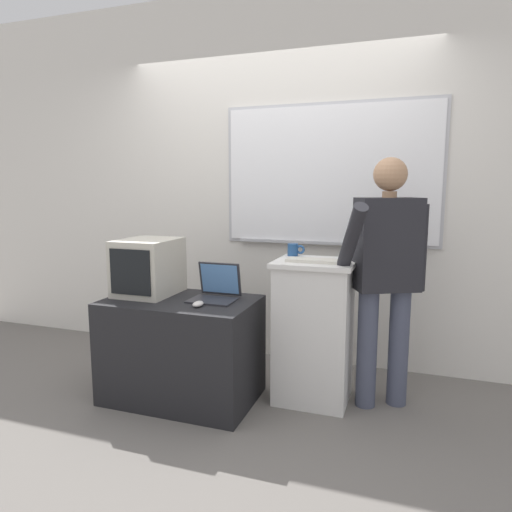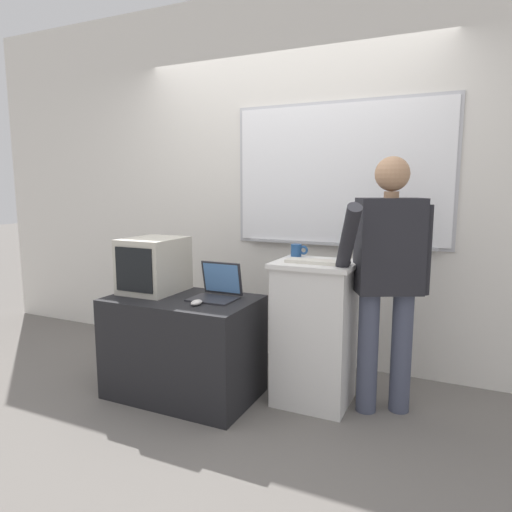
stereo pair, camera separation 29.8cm
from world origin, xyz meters
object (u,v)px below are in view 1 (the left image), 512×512
object	(u,v)px
computer_mouse_by_laptop	(198,304)
computer_mouse_by_keyboard	(346,261)
coffee_mug	(294,250)
lectern_podium	(314,331)
side_desk	(182,349)
person_presenter	(386,268)
crt_monitor	(148,267)
laptop	(217,288)
wireless_keyboard	(317,261)

from	to	relation	value
computer_mouse_by_laptop	computer_mouse_by_keyboard	xyz separation A→B (m)	(0.87, 0.36, 0.27)
computer_mouse_by_laptop	coffee_mug	size ratio (longest dim) A/B	0.81
lectern_podium	side_desk	xyz separation A→B (m)	(-0.85, -0.28, -0.14)
computer_mouse_by_laptop	coffee_mug	world-z (taller)	coffee_mug
computer_mouse_by_laptop	computer_mouse_by_keyboard	world-z (taller)	computer_mouse_by_keyboard
person_presenter	coffee_mug	xyz separation A→B (m)	(-0.64, 0.10, 0.07)
crt_monitor	laptop	bearing A→B (deg)	2.99
lectern_podium	coffee_mug	xyz separation A→B (m)	(-0.19, 0.16, 0.52)
laptop	crt_monitor	size ratio (longest dim) A/B	0.68
lectern_podium	laptop	bearing A→B (deg)	-164.01
lectern_podium	computer_mouse_by_laptop	distance (m)	0.81
wireless_keyboard	computer_mouse_by_keyboard	size ratio (longest dim) A/B	3.95
side_desk	crt_monitor	bearing A→B (deg)	166.04
computer_mouse_by_laptop	computer_mouse_by_keyboard	size ratio (longest dim) A/B	1.00
computer_mouse_by_keyboard	coffee_mug	xyz separation A→B (m)	(-0.40, 0.21, 0.03)
crt_monitor	lectern_podium	bearing A→B (deg)	10.31
lectern_podium	computer_mouse_by_laptop	world-z (taller)	lectern_podium
side_desk	coffee_mug	size ratio (longest dim) A/B	8.10
side_desk	laptop	bearing A→B (deg)	23.78
wireless_keyboard	computer_mouse_by_keyboard	distance (m)	0.19
laptop	wireless_keyboard	world-z (taller)	wireless_keyboard
person_presenter	computer_mouse_by_laptop	size ratio (longest dim) A/B	16.24
computer_mouse_by_keyboard	laptop	bearing A→B (deg)	-171.36
computer_mouse_by_keyboard	coffee_mug	world-z (taller)	coffee_mug
laptop	crt_monitor	distance (m)	0.52
side_desk	crt_monitor	distance (m)	0.62
computer_mouse_by_laptop	coffee_mug	bearing A→B (deg)	50.53
person_presenter	wireless_keyboard	xyz separation A→B (m)	(-0.42, -0.11, 0.04)
side_desk	computer_mouse_by_keyboard	world-z (taller)	computer_mouse_by_keyboard
computer_mouse_by_keyboard	coffee_mug	bearing A→B (deg)	151.75
computer_mouse_by_laptop	computer_mouse_by_keyboard	distance (m)	0.98
side_desk	computer_mouse_by_laptop	world-z (taller)	computer_mouse_by_laptop
lectern_podium	wireless_keyboard	xyz separation A→B (m)	(0.02, -0.06, 0.49)
laptop	coffee_mug	bearing A→B (deg)	37.68
computer_mouse_by_keyboard	crt_monitor	size ratio (longest dim) A/B	0.23
person_presenter	side_desk	bearing A→B (deg)	168.72
lectern_podium	side_desk	world-z (taller)	lectern_podium
lectern_podium	crt_monitor	xyz separation A→B (m)	(-1.14, -0.21, 0.41)
crt_monitor	computer_mouse_by_laptop	bearing A→B (deg)	-22.83
person_presenter	computer_mouse_by_laptop	xyz separation A→B (m)	(-1.11, -0.47, -0.22)
side_desk	computer_mouse_by_keyboard	distance (m)	1.26
person_presenter	coffee_mug	distance (m)	0.65
person_presenter	crt_monitor	size ratio (longest dim) A/B	3.68
laptop	crt_monitor	bearing A→B (deg)	-177.01
laptop	computer_mouse_by_laptop	xyz separation A→B (m)	(-0.03, -0.23, -0.06)
crt_monitor	person_presenter	bearing A→B (deg)	9.43
side_desk	coffee_mug	bearing A→B (deg)	33.50
computer_mouse_by_keyboard	person_presenter	bearing A→B (deg)	24.65
computer_mouse_by_keyboard	crt_monitor	distance (m)	1.36
crt_monitor	coffee_mug	size ratio (longest dim) A/B	3.58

